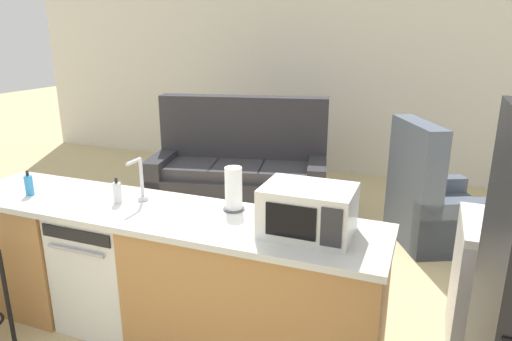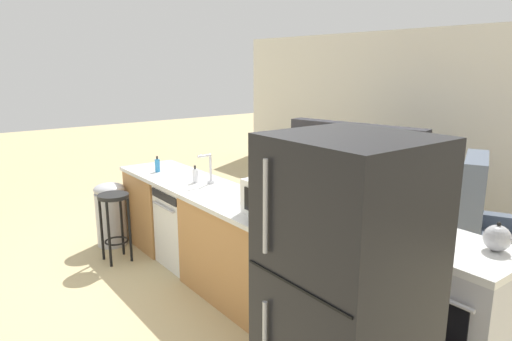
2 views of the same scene
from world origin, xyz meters
name	(u,v)px [view 1 (image 1 of 2)]	position (x,y,z in m)	size (l,w,h in m)	color
ground_plane	(146,325)	(0.00, 0.00, 0.00)	(24.00, 24.00, 0.00)	tan
wall_back	(328,83)	(0.30, 4.20, 1.30)	(10.00, 0.06, 2.60)	silver
kitchen_counter	(172,279)	(0.24, 0.00, 0.42)	(2.94, 0.66, 0.90)	#B77F47
dishwasher	(112,266)	(-0.25, 0.00, 0.42)	(0.58, 0.61, 0.84)	white
microwave	(308,211)	(1.15, 0.00, 1.04)	(0.50, 0.37, 0.28)	white
sink_faucet	(141,182)	(-0.03, 0.10, 1.03)	(0.07, 0.18, 0.30)	silver
paper_towel_roll	(234,189)	(0.61, 0.18, 1.04)	(0.14, 0.14, 0.28)	#4C4C51
soap_bottle	(117,193)	(-0.15, 0.01, 0.97)	(0.06, 0.06, 0.18)	silver
dish_soap_bottle	(29,185)	(-0.82, -0.08, 0.97)	(0.06, 0.06, 0.18)	#338CCC
couch	(241,173)	(-0.32, 2.44, 0.39)	(2.15, 1.32, 1.27)	#2D2D33
armchair	(431,208)	(1.81, 2.18, 0.35)	(1.09, 1.11, 1.20)	#515B6B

